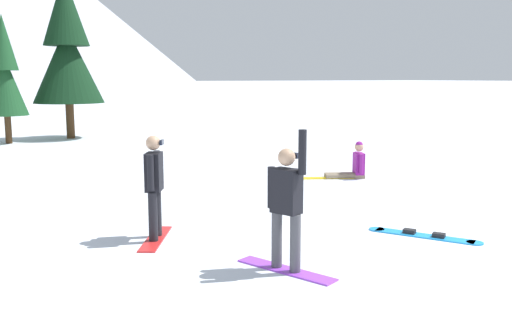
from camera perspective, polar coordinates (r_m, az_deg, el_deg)
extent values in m
plane|color=silver|center=(9.52, 20.05, -8.44)|extent=(800.00, 800.00, 0.00)
cube|color=#993FD8|center=(8.00, 3.02, -11.05)|extent=(0.80, 1.55, 0.02)
cylinder|color=#4C4C51|center=(7.97, 2.12, -8.01)|extent=(0.15, 0.15, 0.80)
cylinder|color=#4C4C51|center=(7.78, 4.00, -8.42)|extent=(0.15, 0.15, 0.80)
cube|color=black|center=(7.70, 3.09, -3.15)|extent=(0.36, 0.46, 0.62)
cylinder|color=black|center=(7.85, 1.57, -2.79)|extent=(0.11, 0.11, 0.58)
cylinder|color=black|center=(7.46, 4.72, 0.80)|extent=(0.11, 0.11, 0.60)
sphere|color=tan|center=(7.62, 3.12, 0.29)|extent=(0.24, 0.24, 0.24)
cube|color=black|center=(7.73, 3.74, 0.48)|extent=(0.10, 0.17, 0.08)
cube|color=red|center=(9.60, -10.12, -7.84)|extent=(1.01, 1.42, 0.02)
cylinder|color=black|center=(9.65, -9.99, -5.22)|extent=(0.15, 0.15, 0.80)
cylinder|color=black|center=(9.34, -10.38, -5.67)|extent=(0.15, 0.15, 0.80)
cube|color=black|center=(9.35, -10.29, -1.18)|extent=(0.41, 0.47, 0.63)
cylinder|color=black|center=(9.60, -9.98, -0.78)|extent=(0.11, 0.11, 0.58)
cylinder|color=black|center=(9.10, -10.63, -1.29)|extent=(0.11, 0.11, 0.58)
sphere|color=tan|center=(9.29, -10.37, 1.71)|extent=(0.24, 0.24, 0.24)
cube|color=black|center=(9.26, -9.52, 1.78)|extent=(0.12, 0.17, 0.08)
cube|color=gray|center=(15.34, 10.32, -1.61)|extent=(0.41, 0.45, 0.10)
cylinder|color=gray|center=(15.12, 8.59, -1.62)|extent=(0.78, 0.47, 0.14)
cylinder|color=gray|center=(15.31, 8.42, -1.49)|extent=(0.78, 0.47, 0.14)
cube|color=yellow|center=(15.14, 7.02, -1.81)|extent=(1.48, 0.90, 0.02)
cube|color=#8C1E8C|center=(15.29, 10.36, -0.36)|extent=(0.39, 0.46, 0.58)
cylinder|color=#8C1E8C|center=(15.03, 10.61, -0.41)|extent=(0.11, 0.11, 0.52)
cylinder|color=#8C1E8C|center=(15.53, 10.12, -0.11)|extent=(0.11, 0.11, 0.52)
sphere|color=tan|center=(15.23, 10.40, 1.30)|extent=(0.24, 0.24, 0.24)
sphere|color=#8C1E8C|center=(15.22, 10.41, 1.49)|extent=(0.20, 0.20, 0.20)
cube|color=#1E8CD8|center=(10.03, 16.62, -7.37)|extent=(1.06, 1.55, 0.02)
cylinder|color=#1E8CD8|center=(10.23, 12.13, -6.88)|extent=(0.37, 0.37, 0.02)
cylinder|color=#1E8CD8|center=(9.88, 21.28, -7.82)|extent=(0.37, 0.37, 0.02)
cube|color=black|center=(10.07, 15.26, -6.97)|extent=(0.22, 0.24, 0.07)
cube|color=black|center=(9.96, 18.02, -7.25)|extent=(0.22, 0.24, 0.07)
cylinder|color=#472D19|center=(25.06, -23.78, 2.85)|extent=(0.26, 0.26, 1.14)
cone|color=#194723|center=(24.98, -24.03, 6.93)|extent=(1.69, 1.69, 2.43)
cone|color=#194723|center=(25.01, -24.26, 10.83)|extent=(1.10, 1.10, 2.23)
cylinder|color=#472D19|center=(26.19, -18.29, 3.80)|extent=(0.36, 0.36, 1.56)
cone|color=black|center=(26.13, -18.54, 9.15)|extent=(3.02, 3.02, 3.32)
cone|color=black|center=(26.28, -18.78, 14.22)|extent=(1.96, 1.96, 3.05)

